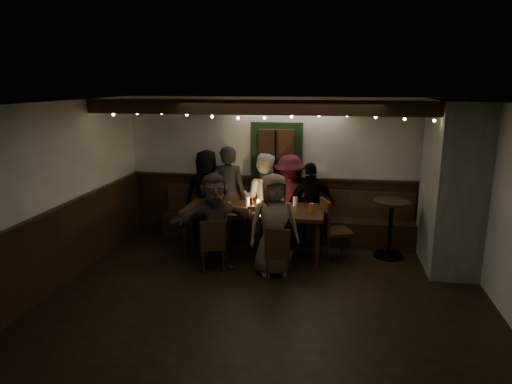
% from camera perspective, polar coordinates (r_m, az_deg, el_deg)
% --- Properties ---
extents(room, '(6.02, 5.01, 2.62)m').
position_cam_1_polar(room, '(7.40, 11.29, -0.60)').
color(room, black).
rests_on(room, ground).
extents(dining_table, '(2.31, 0.99, 1.00)m').
position_cam_1_polar(dining_table, '(7.57, -0.27, -2.54)').
color(dining_table, black).
rests_on(dining_table, ground).
extents(chair_near_left, '(0.49, 0.49, 0.83)m').
position_cam_1_polar(chair_near_left, '(7.04, -5.46, -6.29)').
color(chair_near_left, black).
rests_on(chair_near_left, ground).
extents(chair_near_right, '(0.39, 0.39, 0.82)m').
position_cam_1_polar(chair_near_right, '(6.71, 2.80, -7.33)').
color(chair_near_right, black).
rests_on(chair_near_right, ground).
extents(chair_end, '(0.58, 0.58, 1.01)m').
position_cam_1_polar(chair_end, '(7.58, 9.36, -4.16)').
color(chair_end, black).
rests_on(chair_end, ground).
extents(high_top, '(0.61, 0.61, 0.97)m').
position_cam_1_polar(high_top, '(7.87, 16.50, -3.54)').
color(high_top, black).
rests_on(high_top, ground).
extents(person_a, '(0.92, 0.71, 1.66)m').
position_cam_1_polar(person_a, '(8.47, -6.13, -0.32)').
color(person_a, black).
rests_on(person_a, ground).
extents(person_b, '(0.65, 0.44, 1.76)m').
position_cam_1_polar(person_b, '(8.27, -3.49, -0.25)').
color(person_b, black).
rests_on(person_b, ground).
extents(person_c, '(0.82, 0.66, 1.63)m').
position_cam_1_polar(person_c, '(8.22, 0.93, -0.78)').
color(person_c, silver).
rests_on(person_c, ground).
extents(person_d, '(1.05, 0.62, 1.61)m').
position_cam_1_polar(person_d, '(8.22, 4.22, -0.91)').
color(person_d, '#41111B').
rests_on(person_d, ground).
extents(person_e, '(0.94, 0.66, 1.49)m').
position_cam_1_polar(person_e, '(8.17, 6.86, -1.50)').
color(person_e, black).
rests_on(person_e, ground).
extents(person_f, '(1.48, 0.95, 1.53)m').
position_cam_1_polar(person_f, '(7.06, -5.16, -3.72)').
color(person_f, '#41302C').
rests_on(person_f, ground).
extents(person_g, '(0.89, 0.74, 1.56)m').
position_cam_1_polar(person_g, '(6.83, 2.24, -4.12)').
color(person_g, '#77604C').
rests_on(person_g, ground).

